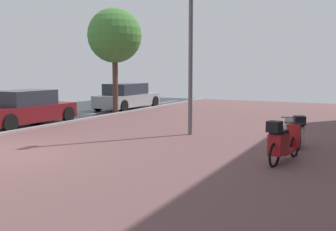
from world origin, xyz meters
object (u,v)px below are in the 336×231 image
scooter_near (282,143)px  parked_car_near (24,109)px  parked_car_far (127,97)px  street_tree (115,36)px  scooter_mid (295,131)px  lamp_post (191,31)px

scooter_near → parked_car_near: bearing=169.7°
parked_car_far → street_tree: (0.72, -2.14, 3.07)m
scooter_near → scooter_mid: size_ratio=1.09×
parked_car_near → street_tree: 5.94m
scooter_near → parked_car_near: 10.23m
scooter_mid → parked_car_near: bearing=-178.1°
parked_car_far → lamp_post: lamp_post is taller
parked_car_far → street_tree: size_ratio=0.85×
parked_car_far → lamp_post: bearing=-43.9°
scooter_near → lamp_post: 5.27m
scooter_mid → street_tree: 10.86m
lamp_post → parked_car_far: bearing=136.1°
scooter_mid → street_tree: street_tree is taller
parked_car_far → street_tree: bearing=-71.5°
scooter_near → parked_car_far: 13.43m
scooter_near → street_tree: 11.97m
parked_car_near → scooter_mid: bearing=1.9°
parked_car_near → street_tree: size_ratio=0.79×
parked_car_near → parked_car_far: size_ratio=0.93×
lamp_post → street_tree: (-5.80, 4.12, 0.37)m
lamp_post → street_tree: 7.13m
parked_car_far → scooter_near: bearing=-42.0°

